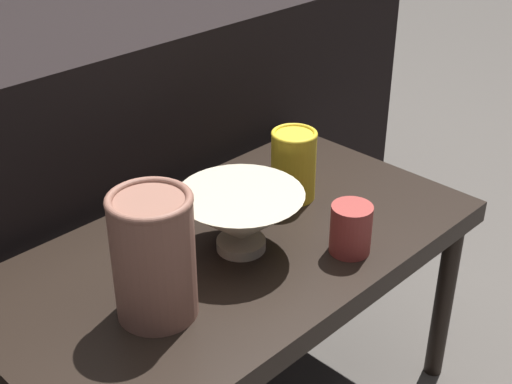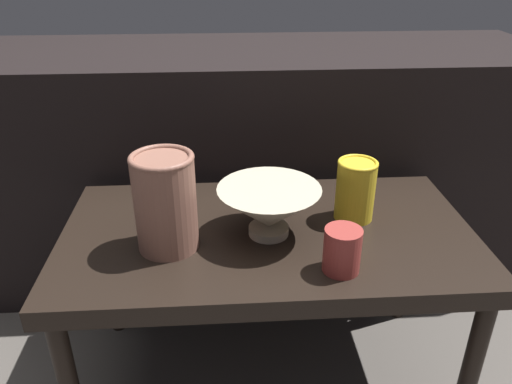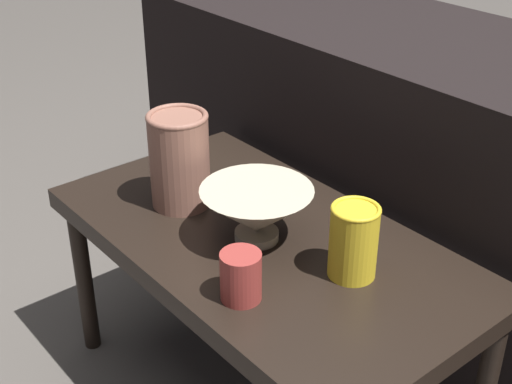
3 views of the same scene
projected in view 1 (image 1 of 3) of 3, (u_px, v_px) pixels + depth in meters
The scene contains 6 objects.
table at pixel (235, 266), 1.18m from camera, with size 0.83×0.45×0.41m.
couch_backdrop at pixel (67, 179), 1.51m from camera, with size 1.64×0.50×0.66m.
bowl at pixel (242, 217), 1.13m from camera, with size 0.20×0.20×0.10m.
vase_textured_left at pixel (154, 255), 0.97m from camera, with size 0.12×0.12×0.19m.
vase_colorful_right at pixel (294, 164), 1.27m from camera, with size 0.08×0.08×0.13m.
cup at pixel (351, 229), 1.13m from camera, with size 0.07×0.07×0.08m.
Camera 1 is at (-0.67, -0.70, 1.05)m, focal length 50.00 mm.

